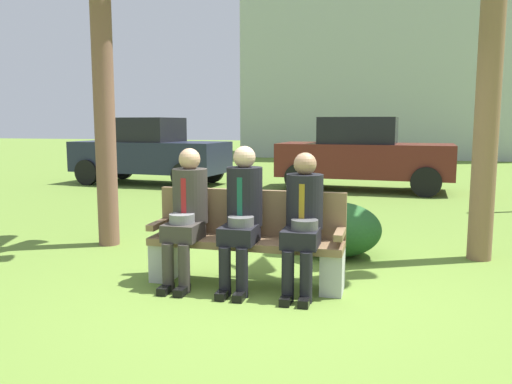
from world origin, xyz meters
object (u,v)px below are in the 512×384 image
Objects in this scene: parked_car_near at (149,151)px; parked_car_far at (363,154)px; shrub_near_bench at (312,210)px; building_backdrop at (392,24)px; seated_man_right at (303,216)px; seated_man_left at (187,209)px; shrub_mid_lawn at (338,229)px; park_bench at (247,241)px; seated_man_middle at (242,210)px.

parked_car_near is 1.01× the size of parked_car_far.
shrub_near_bench is 0.06× the size of building_backdrop.
parked_car_near reaches higher than seated_man_right.
shrub_near_bench is at bearing -93.33° from building_backdrop.
building_backdrop reaches higher than seated_man_left.
park_bench is at bearing -120.67° from shrub_mid_lawn.
seated_man_right is (0.56, -0.13, 0.29)m from park_bench.
seated_man_left is at bearing -179.72° from seated_man_middle.
seated_man_middle is at bearing 0.28° from seated_man_left.
shrub_near_bench is at bearing 85.39° from park_bench.
parked_car_near is (-5.36, 6.06, 0.52)m from shrub_mid_lawn.
parked_car_near is (-4.83, 4.50, 0.57)m from shrub_near_bench.
park_bench is 2.21× the size of shrub_near_bench.
seated_man_right is 9.07m from parked_car_near.
shrub_near_bench is 0.21× the size of parked_car_near.
seated_man_middle is 8.75m from parked_car_near.
park_bench is 0.47× the size of parked_car_far.
seated_man_middle is 0.10× the size of building_backdrop.
seated_man_left is at bearing -61.57° from parked_car_near.
shrub_near_bench is (0.79, 2.95, -0.46)m from seated_man_left.
building_backdrop is at bearing 88.05° from seated_man_right.
seated_man_middle is at bearing -118.76° from shrub_mid_lawn.
parked_car_far is (0.18, 7.54, 0.12)m from seated_man_right.
park_bench is at bearing -95.74° from parked_car_far.
park_bench is 8.66m from parked_car_near.
park_bench is 0.46× the size of parked_car_near.
seated_man_right is at bearing -0.52° from seated_man_middle.
shrub_near_bench is at bearing 74.95° from seated_man_left.
seated_man_left is 8.48m from parked_car_near.
seated_man_right is 7.54m from parked_car_far.
parked_car_far is at bearing 84.26° from seated_man_middle.
seated_man_middle is at bearing -96.21° from park_bench.
seated_man_right is 21.73m from building_backdrop.
parked_car_near reaches higher than park_bench.
parked_car_near is at bearing -113.44° from building_backdrop.
parked_car_far is (0.52, 4.58, 0.57)m from shrub_near_bench.
shrub_near_bench is (0.24, 2.95, -0.48)m from seated_man_middle.
parked_car_far reaches higher than seated_man_middle.
park_bench is 1.85× the size of shrub_mid_lawn.
parked_car_far is at bearing 0.83° from parked_car_near.
parked_car_near reaches higher than shrub_mid_lawn.
parked_car_near is at bearing 137.00° from shrub_near_bench.
parked_car_near is (-4.04, 7.46, 0.11)m from seated_man_left.
park_bench is 1.48m from shrub_mid_lawn.
seated_man_middle is 1.32× the size of shrub_mid_lawn.
parked_car_far is (0.76, 7.53, 0.10)m from seated_man_middle.
seated_man_middle is at bearing -95.74° from parked_car_far.
park_bench is 2.83m from shrub_near_bench.
parked_car_near is at bearing 122.14° from park_bench.
shrub_near_bench is 1.64m from shrub_mid_lawn.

